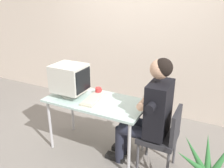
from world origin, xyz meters
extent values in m
plane|color=gray|center=(0.00, 0.00, 0.00)|extent=(12.00, 12.00, 0.00)
cube|color=beige|center=(0.30, 1.40, 1.50)|extent=(8.00, 0.10, 3.00)
cylinder|color=#B7B7BC|center=(-0.56, -0.24, 0.35)|extent=(0.04, 0.04, 0.69)
cylinder|color=#B7B7BC|center=(0.56, -0.24, 0.35)|extent=(0.04, 0.04, 0.69)
cylinder|color=#B7B7BC|center=(-0.56, 0.24, 0.35)|extent=(0.04, 0.04, 0.69)
cylinder|color=#B7B7BC|center=(0.56, 0.24, 0.35)|extent=(0.04, 0.04, 0.69)
cube|color=silver|center=(0.00, 0.00, 0.71)|extent=(1.23, 0.61, 0.03)
cylinder|color=silver|center=(-0.36, -0.03, 0.73)|extent=(0.24, 0.24, 0.02)
cylinder|color=silver|center=(-0.36, -0.03, 0.77)|extent=(0.06, 0.06, 0.05)
cube|color=silver|center=(-0.36, -0.03, 0.96)|extent=(0.40, 0.35, 0.34)
cube|color=black|center=(-0.15, -0.03, 0.96)|extent=(0.01, 0.30, 0.27)
cube|color=beige|center=(-0.03, 0.00, 0.73)|extent=(0.19, 0.45, 0.02)
cube|color=beige|center=(-0.03, 0.00, 0.75)|extent=(0.17, 0.40, 0.01)
cylinder|color=#4C4C51|center=(0.63, -0.16, 0.20)|extent=(0.03, 0.03, 0.40)
cylinder|color=#4C4C51|center=(0.97, -0.16, 0.20)|extent=(0.03, 0.03, 0.40)
cylinder|color=#4C4C51|center=(0.63, 0.18, 0.20)|extent=(0.03, 0.03, 0.40)
cylinder|color=#4C4C51|center=(0.97, 0.18, 0.20)|extent=(0.03, 0.03, 0.40)
cube|color=#2D2D33|center=(0.80, 0.01, 0.43)|extent=(0.40, 0.40, 0.06)
cube|color=#2D2D33|center=(0.98, 0.01, 0.63)|extent=(0.04, 0.36, 0.35)
cube|color=black|center=(0.78, 0.01, 0.78)|extent=(0.22, 0.39, 0.61)
sphere|color=tan|center=(0.76, 0.01, 1.23)|extent=(0.21, 0.21, 0.21)
sphere|color=black|center=(0.79, 0.01, 1.25)|extent=(0.20, 0.20, 0.20)
cylinder|color=#262838|center=(0.58, -0.08, 0.48)|extent=(0.41, 0.14, 0.14)
cylinder|color=#262838|center=(0.58, 0.10, 0.48)|extent=(0.41, 0.14, 0.14)
cylinder|color=#262838|center=(0.37, -0.08, 0.24)|extent=(0.11, 0.11, 0.48)
cylinder|color=#262838|center=(0.37, 0.10, 0.24)|extent=(0.11, 0.11, 0.48)
cube|color=black|center=(0.31, -0.08, 0.03)|extent=(0.24, 0.09, 0.06)
cube|color=black|center=(0.31, 0.10, 0.03)|extent=(0.24, 0.09, 0.06)
cylinder|color=black|center=(0.76, -0.22, 0.91)|extent=(0.09, 0.14, 0.09)
cylinder|color=black|center=(0.76, 0.23, 0.91)|extent=(0.09, 0.14, 0.09)
cylinder|color=tan|center=(0.64, 0.01, 0.86)|extent=(0.09, 0.39, 0.09)
cone|color=#2E6F36|center=(1.45, -0.38, 0.64)|extent=(0.24, 0.31, 0.39)
cone|color=#2E6F36|center=(1.34, -0.33, 0.60)|extent=(0.16, 0.41, 0.30)
cone|color=#2E6F36|center=(1.25, -0.38, 0.59)|extent=(0.35, 0.34, 0.30)
cone|color=#2E6F36|center=(1.26, -0.54, 0.63)|extent=(0.36, 0.23, 0.36)
cylinder|color=red|center=(-0.06, 0.17, 0.77)|extent=(0.08, 0.08, 0.09)
torus|color=red|center=(-0.06, 0.21, 0.77)|extent=(0.06, 0.01, 0.06)
camera|label=1|loc=(1.32, -2.19, 1.94)|focal=36.95mm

